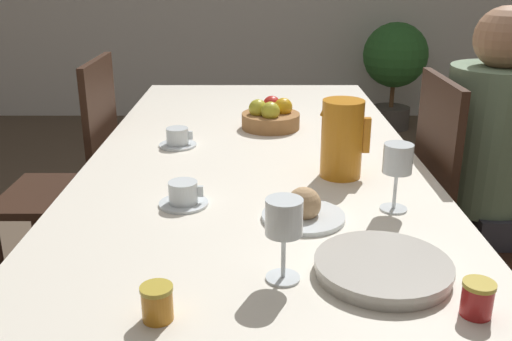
{
  "coord_description": "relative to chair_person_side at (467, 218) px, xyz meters",
  "views": [
    {
      "loc": [
        0.01,
        -1.77,
        1.31
      ],
      "look_at": [
        0.0,
        -0.32,
        0.78
      ],
      "focal_mm": 40.0,
      "sensor_mm": 36.0,
      "label": 1
    }
  ],
  "objects": [
    {
      "name": "person_seated",
      "position": [
        0.09,
        0.02,
        0.19
      ],
      "size": [
        0.39,
        0.41,
        1.19
      ],
      "rotation": [
        0.0,
        0.0,
        -1.57
      ],
      "color": "#33333D",
      "rests_on": "ground_plane"
    },
    {
      "name": "teacup_across",
      "position": [
        -0.95,
        0.1,
        0.24
      ],
      "size": [
        0.13,
        0.13,
        0.06
      ],
      "color": "silver",
      "rests_on": "dining_table"
    },
    {
      "name": "jam_jar_amber",
      "position": [
        -0.31,
        -0.87,
        0.25
      ],
      "size": [
        0.06,
        0.06,
        0.06
      ],
      "color": "#A81E1E",
      "rests_on": "dining_table"
    },
    {
      "name": "bread_plate",
      "position": [
        -0.58,
        -0.48,
        0.24
      ],
      "size": [
        0.2,
        0.2,
        0.08
      ],
      "color": "silver",
      "rests_on": "dining_table"
    },
    {
      "name": "red_pitcher",
      "position": [
        -0.45,
        -0.18,
        0.33
      ],
      "size": [
        0.14,
        0.12,
        0.22
      ],
      "color": "orange",
      "rests_on": "dining_table"
    },
    {
      "name": "fruit_bowl",
      "position": [
        -0.64,
        0.32,
        0.26
      ],
      "size": [
        0.21,
        0.21,
        0.11
      ],
      "color": "#9E6B3D",
      "rests_on": "dining_table"
    },
    {
      "name": "wine_glass_water",
      "position": [
        -0.35,
        -0.42,
        0.34
      ],
      "size": [
        0.07,
        0.07,
        0.17
      ],
      "color": "white",
      "rests_on": "dining_table"
    },
    {
      "name": "wine_glass_juice",
      "position": [
        -0.64,
        -0.75,
        0.34
      ],
      "size": [
        0.07,
        0.07,
        0.17
      ],
      "color": "white",
      "rests_on": "dining_table"
    },
    {
      "name": "potted_plant",
      "position": [
        0.44,
        2.93,
        0.03
      ],
      "size": [
        0.52,
        0.52,
        0.87
      ],
      "color": "#4C4742",
      "rests_on": "ground_plane"
    },
    {
      "name": "chair_opposite",
      "position": [
        -1.4,
        0.36,
        0.0
      ],
      "size": [
        0.42,
        0.42,
        0.98
      ],
      "rotation": [
        0.0,
        0.0,
        1.57
      ],
      "color": "#331E14",
      "rests_on": "ground_plane"
    },
    {
      "name": "chair_person_side",
      "position": [
        0.0,
        0.0,
        0.0
      ],
      "size": [
        0.42,
        0.42,
        0.98
      ],
      "rotation": [
        0.0,
        0.0,
        -1.57
      ],
      "color": "#331E14",
      "rests_on": "ground_plane"
    },
    {
      "name": "jam_jar_red",
      "position": [
        -0.86,
        -0.89,
        0.25
      ],
      "size": [
        0.06,
        0.06,
        0.06
      ],
      "color": "#C67A1E",
      "rests_on": "dining_table"
    },
    {
      "name": "teacup_near_person",
      "position": [
        -0.88,
        -0.39,
        0.24
      ],
      "size": [
        0.13,
        0.13,
        0.06
      ],
      "color": "silver",
      "rests_on": "dining_table"
    },
    {
      "name": "ground_plane",
      "position": [
        -0.7,
        0.04,
        -0.52
      ],
      "size": [
        20.0,
        20.0,
        0.0
      ],
      "primitive_type": "plane",
      "color": "brown"
    },
    {
      "name": "serving_tray",
      "position": [
        -0.44,
        -0.74,
        0.23
      ],
      "size": [
        0.27,
        0.27,
        0.03
      ],
      "color": "#B7B2A8",
      "rests_on": "dining_table"
    },
    {
      "name": "dining_table",
      "position": [
        -0.7,
        0.04,
        0.14
      ],
      "size": [
        1.03,
        2.13,
        0.73
      ],
      "color": "silver",
      "rests_on": "ground_plane"
    }
  ]
}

